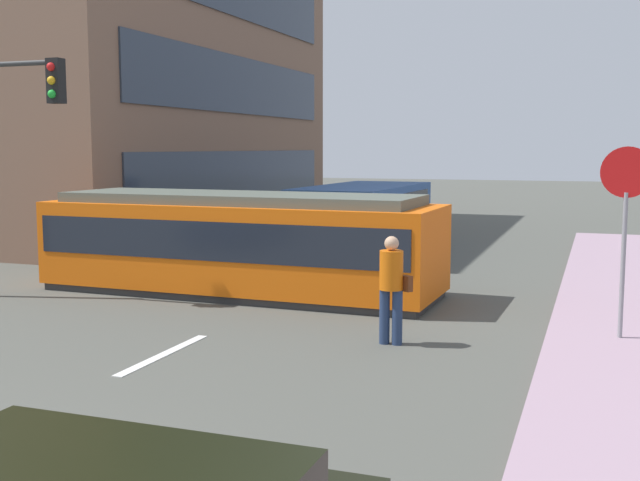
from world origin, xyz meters
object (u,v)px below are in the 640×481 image
(city_bus, at_px, (363,214))
(pedestrian_crossing, at_px, (392,284))
(streetcar_tram, at_px, (240,242))
(parked_sedan_far, at_px, (237,217))
(parked_sedan_mid, at_px, (151,235))
(traffic_light_mast, at_px, (7,130))
(stop_sign, at_px, (626,202))

(city_bus, bearing_deg, pedestrian_crossing, -71.19)
(streetcar_tram, bearing_deg, parked_sedan_far, 115.93)
(pedestrian_crossing, xyz_separation_m, parked_sedan_mid, (-8.59, 7.10, -0.32))
(parked_sedan_far, relative_size, traffic_light_mast, 0.97)
(city_bus, distance_m, parked_sedan_far, 5.85)
(stop_sign, xyz_separation_m, traffic_light_mast, (-11.29, -0.01, 1.14))
(parked_sedan_mid, distance_m, traffic_light_mast, 6.69)
(streetcar_tram, xyz_separation_m, pedestrian_crossing, (4.03, -3.13, -0.13))
(parked_sedan_mid, distance_m, stop_sign, 13.45)
(streetcar_tram, bearing_deg, traffic_light_mast, -151.78)
(pedestrian_crossing, bearing_deg, parked_sedan_far, 124.27)
(streetcar_tram, distance_m, stop_sign, 7.72)
(stop_sign, bearing_deg, streetcar_tram, 163.91)
(city_bus, xyz_separation_m, pedestrian_crossing, (3.51, -10.30, -0.16))
(streetcar_tram, distance_m, traffic_light_mast, 5.03)
(pedestrian_crossing, height_order, stop_sign, stop_sign)
(traffic_light_mast, bearing_deg, streetcar_tram, 28.22)
(streetcar_tram, xyz_separation_m, city_bus, (0.52, 7.16, 0.03))
(city_bus, distance_m, traffic_light_mast, 10.55)
(pedestrian_crossing, bearing_deg, city_bus, 108.81)
(parked_sedan_mid, xyz_separation_m, stop_sign, (11.89, -6.08, 1.57))
(traffic_light_mast, bearing_deg, pedestrian_crossing, -7.24)
(parked_sedan_mid, bearing_deg, traffic_light_mast, -84.34)
(parked_sedan_mid, relative_size, traffic_light_mast, 0.84)
(streetcar_tram, height_order, pedestrian_crossing, streetcar_tram)
(city_bus, relative_size, parked_sedan_far, 1.31)
(pedestrian_crossing, relative_size, stop_sign, 0.58)
(city_bus, height_order, stop_sign, stop_sign)
(streetcar_tram, bearing_deg, pedestrian_crossing, -37.87)
(streetcar_tram, distance_m, parked_sedan_far, 10.80)
(stop_sign, relative_size, traffic_light_mast, 0.60)
(stop_sign, bearing_deg, city_bus, 126.28)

